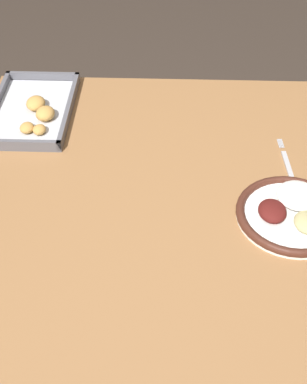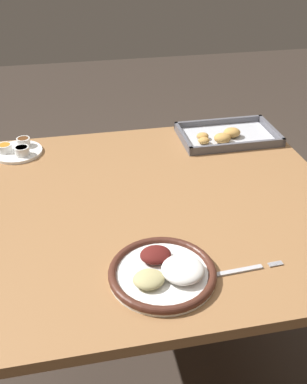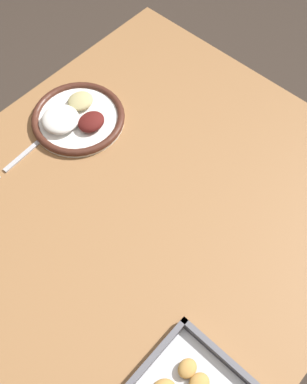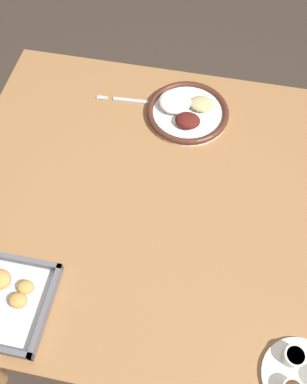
% 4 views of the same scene
% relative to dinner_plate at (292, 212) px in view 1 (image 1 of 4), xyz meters
% --- Properties ---
extents(ground_plane, '(8.00, 8.00, 0.00)m').
position_rel_dinner_plate_xyz_m(ground_plane, '(0.06, 0.31, -0.77)').
color(ground_plane, '#382D26').
extents(dining_table, '(1.05, 0.98, 0.75)m').
position_rel_dinner_plate_xyz_m(dining_table, '(0.06, 0.31, -0.12)').
color(dining_table, olive).
rests_on(dining_table, ground_plane).
extents(dinner_plate, '(0.25, 0.25, 0.05)m').
position_rel_dinner_plate_xyz_m(dinner_plate, '(0.00, 0.00, 0.00)').
color(dinner_plate, white).
rests_on(dinner_plate, dining_table).
extents(fork, '(0.22, 0.03, 0.00)m').
position_rel_dinner_plate_xyz_m(fork, '(0.16, -0.02, -0.01)').
color(fork, '#B2B2B7').
rests_on(fork, dining_table).
extents(baking_tray, '(0.35, 0.22, 0.04)m').
position_rel_dinner_plate_xyz_m(baking_tray, '(0.38, 0.66, -0.00)').
color(baking_tray, '#595960').
rests_on(baking_tray, dining_table).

